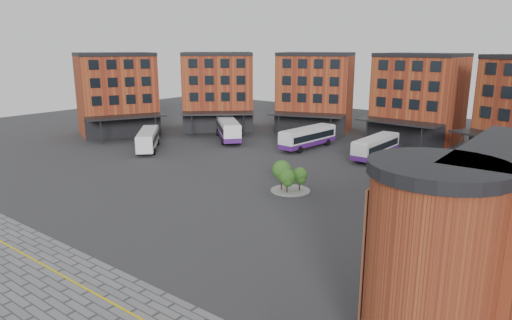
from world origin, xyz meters
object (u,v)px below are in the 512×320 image
Objects in this scene: tree_island at (288,176)px; bus_b at (228,129)px; bus_a at (148,138)px; bus_c at (308,137)px; bus_e at (480,169)px; bus_d at (376,147)px.

bus_b reaches higher than tree_island.
bus_b is at bearing 143.70° from tree_island.
bus_b reaches higher than bus_a.
bus_c is at bearing 115.87° from tree_island.
bus_b is at bearing 26.07° from bus_a.
bus_c is at bearing -4.24° from bus_a.
bus_b is 1.04× the size of bus_e.
bus_b is 25.67m from bus_d.
bus_e is at bearing -30.32° from bus_a.
bus_c is 11.17m from bus_d.
bus_d is 15.72m from bus_e.
bus_d is at bearing 86.73° from tree_island.
tree_island is 0.40× the size of bus_d.
bus_c is (19.01, 16.23, -0.04)m from bus_a.
bus_c is at bearing -177.54° from bus_d.
bus_a is 0.84× the size of bus_b.
bus_b reaches higher than bus_c.
bus_d is (1.19, 20.90, -0.19)m from tree_island.
tree_island is 30.13m from bus_b.
bus_a is at bearing -150.47° from bus_d.
bus_a is 25.00m from bus_c.
bus_e reaches higher than bus_c.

